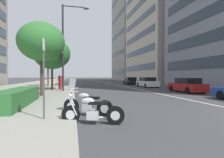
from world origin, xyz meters
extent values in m
cube|color=gray|center=(30.00, 12.84, 0.07)|extent=(160.00, 10.69, 0.15)
cube|color=silver|center=(35.00, 0.00, 0.00)|extent=(110.00, 0.16, 0.01)
cylinder|color=black|center=(0.68, 7.68, 0.31)|extent=(0.29, 0.62, 0.62)
cylinder|color=silver|center=(0.68, 7.68, 0.31)|extent=(0.21, 0.33, 0.31)
cylinder|color=black|center=(0.24, 6.24, 0.31)|extent=(0.29, 0.62, 0.62)
cylinder|color=silver|center=(0.24, 6.24, 0.31)|extent=(0.21, 0.33, 0.31)
cube|color=silver|center=(0.46, 6.96, 0.29)|extent=(0.36, 0.44, 0.28)
cube|color=black|center=(0.41, 6.79, 0.71)|extent=(0.40, 0.68, 0.10)
ellipsoid|color=#B2B2B7|center=(0.51, 7.13, 0.77)|extent=(0.36, 0.51, 0.24)
cylinder|color=silver|center=(0.59, 7.63, 0.61)|extent=(0.13, 0.32, 0.64)
cylinder|color=silver|center=(0.72, 7.59, 0.61)|extent=(0.13, 0.32, 0.64)
cylinder|color=silver|center=(0.63, 7.53, 1.07)|extent=(0.58, 0.21, 0.04)
sphere|color=silver|center=(0.68, 7.70, 0.95)|extent=(0.14, 0.14, 0.14)
cylinder|color=silver|center=(0.51, 6.65, 0.18)|extent=(0.29, 0.68, 0.16)
cylinder|color=black|center=(2.14, 7.69, 0.33)|extent=(0.45, 0.63, 0.67)
cylinder|color=silver|center=(2.14, 7.69, 0.33)|extent=(0.28, 0.35, 0.33)
cylinder|color=black|center=(1.36, 6.39, 0.33)|extent=(0.45, 0.63, 0.67)
cylinder|color=silver|center=(1.36, 6.39, 0.33)|extent=(0.28, 0.35, 0.33)
cube|color=silver|center=(1.75, 7.04, 0.32)|extent=(0.42, 0.46, 0.28)
cube|color=black|center=(1.65, 6.88, 0.73)|extent=(0.52, 0.66, 0.10)
ellipsoid|color=#B2B2B7|center=(1.84, 7.18, 0.79)|extent=(0.44, 0.52, 0.24)
cylinder|color=silver|center=(2.04, 7.65, 0.64)|extent=(0.20, 0.29, 0.64)
cylinder|color=silver|center=(2.16, 7.58, 0.64)|extent=(0.20, 0.29, 0.64)
cylinder|color=silver|center=(2.06, 7.55, 1.09)|extent=(0.53, 0.34, 0.04)
sphere|color=silver|center=(2.15, 7.70, 0.97)|extent=(0.14, 0.14, 0.14)
cube|color=#B2BCC6|center=(2.11, 7.64, 1.27)|extent=(0.44, 0.33, 0.44)
cylinder|color=silver|center=(1.72, 6.73, 0.20)|extent=(0.43, 0.63, 0.16)
cylinder|color=black|center=(4.67, -2.26, 0.31)|extent=(0.62, 0.22, 0.62)
cube|color=maroon|center=(10.00, -3.42, 0.52)|extent=(4.12, 1.77, 0.74)
cube|color=black|center=(9.81, -3.42, 1.16)|extent=(2.06, 1.62, 0.53)
cylinder|color=black|center=(11.36, -2.63, 0.31)|extent=(0.62, 0.22, 0.62)
cylinder|color=black|center=(11.36, -4.23, 0.31)|extent=(0.62, 0.22, 0.62)
cylinder|color=black|center=(8.65, -2.62, 0.31)|extent=(0.62, 0.22, 0.62)
cylinder|color=black|center=(8.64, -4.22, 0.31)|extent=(0.62, 0.22, 0.62)
cube|color=silver|center=(18.62, -3.07, 0.52)|extent=(4.66, 1.98, 0.75)
cube|color=black|center=(18.60, -3.07, 1.16)|extent=(2.30, 1.78, 0.52)
cylinder|color=black|center=(20.16, -2.25, 0.31)|extent=(0.62, 0.23, 0.62)
cylinder|color=black|center=(20.12, -3.96, 0.31)|extent=(0.62, 0.23, 0.62)
cylinder|color=black|center=(17.12, -2.18, 0.31)|extent=(0.62, 0.23, 0.62)
cylinder|color=black|center=(17.08, -3.89, 0.31)|extent=(0.62, 0.23, 0.62)
cube|color=black|center=(26.31, -3.03, 0.50)|extent=(4.24, 1.94, 0.70)
cube|color=black|center=(26.18, -3.03, 1.12)|extent=(2.29, 1.73, 0.54)
cylinder|color=black|center=(27.71, -2.27, 0.31)|extent=(0.63, 0.24, 0.62)
cylinder|color=black|center=(27.65, -3.90, 0.31)|extent=(0.63, 0.24, 0.62)
cylinder|color=black|center=(24.96, -2.17, 0.31)|extent=(0.63, 0.24, 0.62)
cylinder|color=black|center=(24.90, -3.80, 0.31)|extent=(0.63, 0.24, 0.62)
cylinder|color=#47494C|center=(0.93, 8.58, 1.53)|extent=(0.06, 0.06, 2.77)
cube|color=silver|center=(0.93, 8.56, 2.67)|extent=(0.32, 0.02, 0.40)
cylinder|color=#232326|center=(12.48, 8.58, 4.38)|extent=(0.18, 0.18, 8.45)
cylinder|color=#232326|center=(12.48, 7.45, 8.50)|extent=(0.10, 2.27, 0.10)
ellipsoid|color=slate|center=(12.48, 6.31, 8.42)|extent=(0.44, 0.60, 0.20)
cube|color=gold|center=(12.13, 8.58, 4.33)|extent=(0.56, 0.03, 1.10)
cube|color=gold|center=(12.83, 8.58, 4.33)|extent=(0.56, 0.03, 1.10)
cube|color=#28602D|center=(4.19, 10.34, 0.55)|extent=(5.22, 1.10, 0.80)
cylinder|color=#473323|center=(8.18, 9.85, 1.51)|extent=(0.22, 0.22, 2.72)
ellipsoid|color=#2D6B2D|center=(8.18, 9.85, 4.10)|extent=(3.30, 3.30, 2.81)
cylinder|color=#473323|center=(14.17, 9.80, 1.34)|extent=(0.22, 0.22, 2.39)
ellipsoid|color=#265B28|center=(14.17, 9.80, 3.97)|extent=(3.83, 3.83, 3.26)
cylinder|color=#473323|center=(22.22, 11.28, 1.62)|extent=(0.22, 0.22, 2.95)
ellipsoid|color=#265B28|center=(22.22, 11.28, 4.29)|extent=(3.18, 3.18, 2.71)
cube|color=maroon|center=(14.38, 8.98, 0.58)|extent=(0.40, 0.37, 0.87)
cube|color=maroon|center=(14.38, 8.98, 1.31)|extent=(0.48, 0.43, 0.60)
sphere|color=beige|center=(14.38, 8.98, 1.73)|extent=(0.23, 0.23, 0.23)
cube|color=#384756|center=(39.32, -9.46, 3.87)|extent=(20.27, 0.08, 1.50)
cube|color=#384756|center=(39.32, -9.46, 8.04)|extent=(20.27, 0.08, 1.50)
cube|color=#384756|center=(39.32, -9.46, 12.20)|extent=(20.27, 0.08, 1.50)
cube|color=#384756|center=(39.32, -9.46, 16.36)|extent=(20.27, 0.08, 1.50)
cube|color=#384756|center=(39.32, -9.46, 20.53)|extent=(20.27, 0.08, 1.50)
cube|color=gray|center=(61.92, -17.94, 20.90)|extent=(20.33, 16.88, 41.81)
cube|color=#232D3D|center=(61.92, -9.46, 3.34)|extent=(18.30, 0.08, 1.50)
cube|color=#232D3D|center=(61.92, -9.46, 10.54)|extent=(18.30, 0.08, 1.50)
cube|color=#232D3D|center=(61.92, -9.46, 17.73)|extent=(18.30, 0.08, 1.50)
cube|color=#232D3D|center=(61.92, -9.46, 24.92)|extent=(18.30, 0.08, 1.50)
camera|label=1|loc=(-5.36, 7.60, 1.61)|focal=28.05mm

